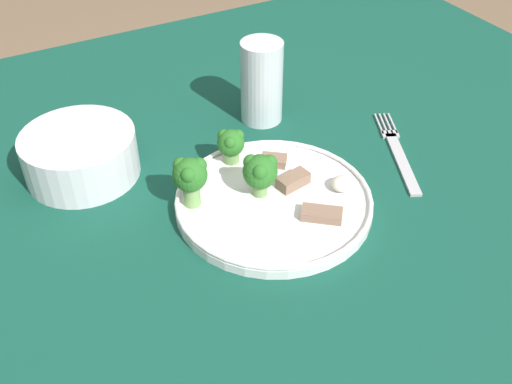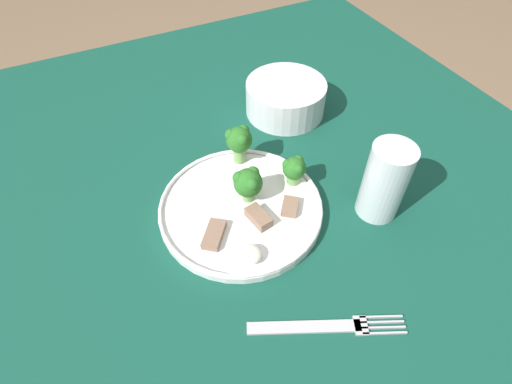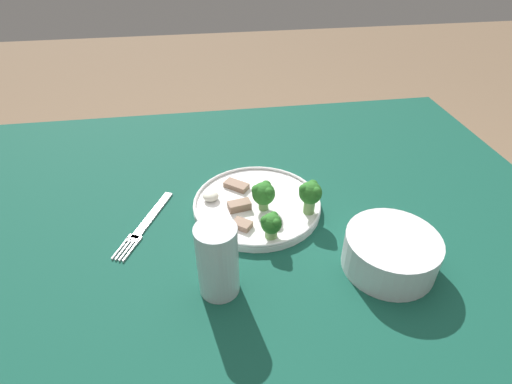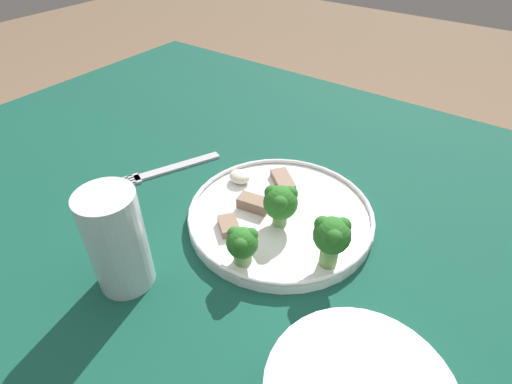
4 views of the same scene
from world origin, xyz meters
name	(u,v)px [view 1 (image 1 of 4)]	position (x,y,z in m)	size (l,w,h in m)	color
table	(266,224)	(0.00, 0.00, 0.63)	(1.22, 1.01, 0.72)	#114738
dinner_plate	(274,201)	(-0.03, -0.06, 0.73)	(0.24, 0.24, 0.02)	white
fork	(398,152)	(0.18, -0.05, 0.72)	(0.10, 0.18, 0.00)	#B2B2B7
cream_bowl	(81,156)	(-0.21, 0.12, 0.75)	(0.15, 0.15, 0.06)	silver
drinking_glass	(262,86)	(0.06, 0.12, 0.77)	(0.06, 0.06, 0.12)	silver
broccoli_floret_near_rim_left	(190,176)	(-0.12, -0.02, 0.77)	(0.04, 0.04, 0.06)	#709E56
broccoli_floret_center_left	(260,172)	(-0.04, -0.05, 0.77)	(0.04, 0.04, 0.06)	#709E56
broccoli_floret_back_left	(231,143)	(-0.04, 0.03, 0.76)	(0.04, 0.04, 0.05)	#709E56
meat_slice_front_slice	(276,162)	(0.01, 0.00, 0.74)	(0.04, 0.04, 0.01)	#846651
meat_slice_middle_slice	(293,180)	(0.01, -0.05, 0.74)	(0.04, 0.03, 0.02)	#846651
meat_slice_rear_slice	(322,214)	(0.01, -0.12, 0.74)	(0.05, 0.05, 0.01)	#846651
sauce_dollop	(343,183)	(0.06, -0.09, 0.74)	(0.03, 0.03, 0.02)	silver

